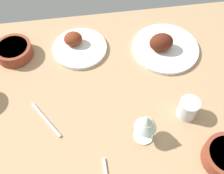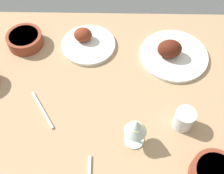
# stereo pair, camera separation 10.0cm
# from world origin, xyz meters

# --- Properties ---
(dining_table) EXTENTS (1.40, 0.90, 0.04)m
(dining_table) POSITION_xyz_m (0.00, 0.00, 0.02)
(dining_table) COLOR tan
(dining_table) RESTS_ON ground
(plate_far_side) EXTENTS (0.29, 0.29, 0.09)m
(plate_far_side) POSITION_xyz_m (-0.25, -0.18, 0.06)
(plate_far_side) COLOR silver
(plate_far_side) RESTS_ON dining_table
(plate_center_main) EXTENTS (0.24, 0.24, 0.08)m
(plate_center_main) POSITION_xyz_m (0.11, -0.24, 0.06)
(plate_center_main) COLOR silver
(plate_center_main) RESTS_ON dining_table
(bowl_onions) EXTENTS (0.15, 0.15, 0.05)m
(bowl_onions) POSITION_xyz_m (0.39, -0.24, 0.07)
(bowl_onions) COLOR brown
(bowl_onions) RESTS_ON dining_table
(wine_glass) EXTENTS (0.08, 0.08, 0.14)m
(wine_glass) POSITION_xyz_m (-0.08, 0.21, 0.14)
(wine_glass) COLOR silver
(wine_glass) RESTS_ON dining_table
(water_tumbler) EXTENTS (0.07, 0.07, 0.08)m
(water_tumbler) POSITION_xyz_m (-0.26, 0.15, 0.08)
(water_tumbler) COLOR silver
(water_tumbler) RESTS_ON dining_table
(fork_loose) EXTENTS (0.11, 0.16, 0.01)m
(fork_loose) POSITION_xyz_m (0.26, 0.10, 0.04)
(fork_loose) COLOR silver
(fork_loose) RESTS_ON dining_table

